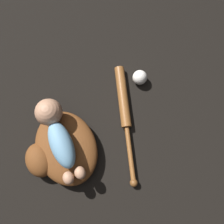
% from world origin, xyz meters
% --- Properties ---
extents(ground_plane, '(6.00, 6.00, 0.00)m').
position_xyz_m(ground_plane, '(0.00, 0.00, 0.00)').
color(ground_plane, black).
extents(baseball_glove, '(0.42, 0.39, 0.11)m').
position_xyz_m(baseball_glove, '(-0.03, -0.03, 0.05)').
color(baseball_glove, brown).
rests_on(baseball_glove, ground).
extents(baby_figure, '(0.38, 0.20, 0.12)m').
position_xyz_m(baby_figure, '(0.02, -0.06, 0.16)').
color(baby_figure, '#6693B2').
rests_on(baby_figure, baseball_glove).
extents(baseball_bat, '(0.52, 0.37, 0.05)m').
position_xyz_m(baseball_bat, '(-0.06, -0.39, 0.03)').
color(baseball_bat, brown).
rests_on(baseball_bat, ground).
extents(baseball, '(0.08, 0.08, 0.08)m').
position_xyz_m(baseball, '(0.01, -0.56, 0.04)').
color(baseball, white).
rests_on(baseball, ground).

